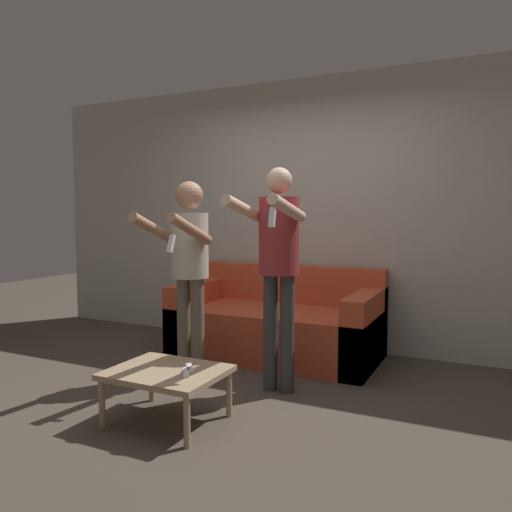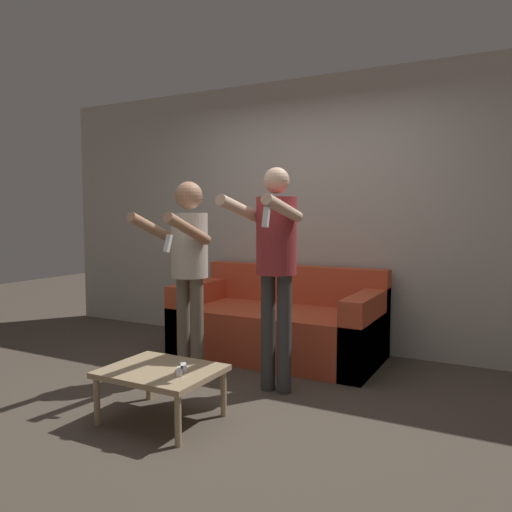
# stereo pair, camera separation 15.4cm
# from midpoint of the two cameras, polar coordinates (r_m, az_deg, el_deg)

# --- Properties ---
(ground_plane) EXTENTS (14.00, 14.00, 0.00)m
(ground_plane) POSITION_cam_midpoint_polar(r_m,az_deg,el_deg) (3.74, -2.52, -16.22)
(ground_plane) COLOR #4C4238
(wall_back) EXTENTS (6.40, 0.06, 2.70)m
(wall_back) POSITION_cam_midpoint_polar(r_m,az_deg,el_deg) (5.09, 7.54, 4.83)
(wall_back) COLOR #B7B2A8
(wall_back) RESTS_ON ground_plane
(couch) EXTENTS (1.90, 0.96, 0.83)m
(couch) POSITION_cam_midpoint_polar(r_m,az_deg,el_deg) (4.79, 3.54, -7.93)
(couch) COLOR #C64C2D
(couch) RESTS_ON ground_plane
(person_standing_left) EXTENTS (0.42, 0.68, 1.61)m
(person_standing_left) POSITION_cam_midpoint_polar(r_m,az_deg,el_deg) (4.09, -6.72, -0.06)
(person_standing_left) COLOR #6B6051
(person_standing_left) RESTS_ON ground_plane
(person_standing_right) EXTENTS (0.42, 0.69, 1.69)m
(person_standing_right) POSITION_cam_midpoint_polar(r_m,az_deg,el_deg) (3.70, 3.40, 0.26)
(person_standing_right) COLOR #383838
(person_standing_right) RESTS_ON ground_plane
(coffee_table) EXTENTS (0.72, 0.58, 0.34)m
(coffee_table) POSITION_cam_midpoint_polar(r_m,az_deg,el_deg) (3.36, -9.45, -13.20)
(coffee_table) COLOR tan
(coffee_table) RESTS_ON ground_plane
(remote_near) EXTENTS (0.11, 0.14, 0.02)m
(remote_near) POSITION_cam_midpoint_polar(r_m,az_deg,el_deg) (3.24, -7.34, -12.96)
(remote_near) COLOR white
(remote_near) RESTS_ON coffee_table
(remote_far) EXTENTS (0.12, 0.14, 0.02)m
(remote_far) POSITION_cam_midpoint_polar(r_m,az_deg,el_deg) (3.31, -6.92, -12.53)
(remote_far) COLOR white
(remote_far) RESTS_ON coffee_table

